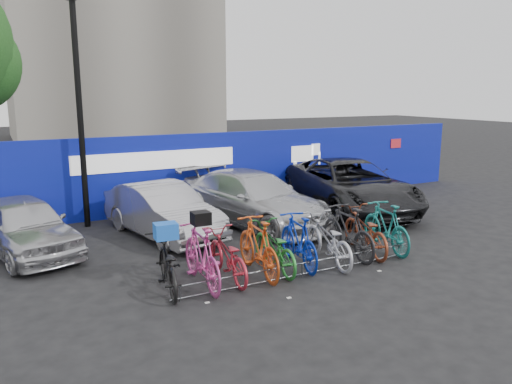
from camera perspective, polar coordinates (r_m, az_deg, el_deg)
ground at (r=10.80m, az=3.53°, el=-8.59°), size 100.00×100.00×0.00m
hoarding at (r=15.78m, az=-7.77°, el=2.28°), size 22.00×0.18×2.40m
lamppost at (r=14.22m, az=-19.53°, el=9.10°), size 0.25×0.50×6.11m
bike_rack at (r=10.27m, az=5.29°, el=-8.74°), size 5.60×0.03×0.30m
car_0 at (r=12.63m, az=-24.99°, el=-3.51°), size 2.57×4.22×1.34m
car_1 at (r=13.06m, az=-10.63°, el=-2.11°), size 2.25×4.32×1.36m
car_2 at (r=14.01m, az=-0.35°, el=-0.74°), size 3.38×5.44×1.47m
car_3 at (r=15.87m, az=10.60°, el=0.74°), size 3.62×6.11×1.59m
bike_0 at (r=9.60m, az=-10.12°, el=-8.17°), size 0.99×2.01×1.01m
bike_1 at (r=9.67m, az=-6.24°, el=-7.22°), size 0.68×2.07×1.23m
bike_2 at (r=10.00m, az=-3.34°, el=-7.27°), size 0.72×1.90×0.99m
bike_3 at (r=10.17m, az=0.26°, el=-6.27°), size 0.72×2.04×1.20m
bike_4 at (r=10.47m, az=2.04°, el=-6.34°), size 0.79×1.95×1.00m
bike_5 at (r=10.71m, az=4.88°, el=-5.54°), size 0.83×1.98×1.15m
bike_6 at (r=10.99m, az=8.18°, el=-5.42°), size 0.94×2.09×1.06m
bike_7 at (r=11.46m, az=10.47°, el=-4.44°), size 0.67×2.01×1.19m
bike_8 at (r=11.80m, az=12.31°, el=-4.38°), size 1.10×2.12×1.06m
bike_9 at (r=12.09m, az=14.65°, el=-3.86°), size 0.86×2.00×1.16m
cargo_crate at (r=9.40m, az=-10.26°, el=-4.41°), size 0.44×0.35×0.30m
cargo_topcase at (r=9.46m, az=-6.33°, el=-2.99°), size 0.34×0.31×0.25m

